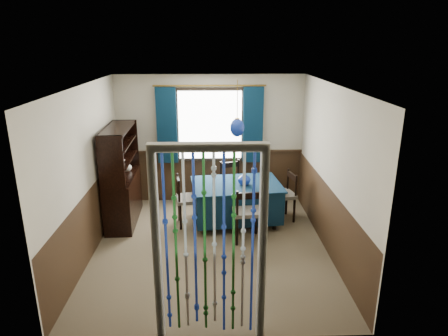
{
  "coord_description": "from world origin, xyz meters",
  "views": [
    {
      "loc": [
        0.03,
        -5.57,
        3.1
      ],
      "look_at": [
        0.23,
        0.6,
        1.11
      ],
      "focal_mm": 32.0,
      "sensor_mm": 36.0,
      "label": 1
    }
  ],
  "objects_px": {
    "chair_far": "(233,184)",
    "chair_left": "(187,199)",
    "vase_table": "(244,179)",
    "bowl_shelf": "(119,162)",
    "sideboard": "(122,190)",
    "vase_sideboard": "(127,166)",
    "chair_right": "(284,195)",
    "pendant_lamp": "(237,127)",
    "dining_table": "(236,200)",
    "chair_near": "(247,212)"
  },
  "relations": [
    {
      "from": "chair_near",
      "to": "chair_left",
      "type": "height_order",
      "value": "chair_near"
    },
    {
      "from": "sideboard",
      "to": "dining_table",
      "type": "bearing_deg",
      "value": -5.23
    },
    {
      "from": "sideboard",
      "to": "pendant_lamp",
      "type": "distance_m",
      "value": 2.3
    },
    {
      "from": "dining_table",
      "to": "pendant_lamp",
      "type": "bearing_deg",
      "value": 173.52
    },
    {
      "from": "chair_far",
      "to": "vase_sideboard",
      "type": "relative_size",
      "value": 4.75
    },
    {
      "from": "pendant_lamp",
      "to": "vase_sideboard",
      "type": "bearing_deg",
      "value": 168.77
    },
    {
      "from": "sideboard",
      "to": "vase_sideboard",
      "type": "bearing_deg",
      "value": 75.41
    },
    {
      "from": "chair_near",
      "to": "bowl_shelf",
      "type": "height_order",
      "value": "bowl_shelf"
    },
    {
      "from": "chair_right",
      "to": "sideboard",
      "type": "distance_m",
      "value": 2.86
    },
    {
      "from": "bowl_shelf",
      "to": "vase_sideboard",
      "type": "height_order",
      "value": "bowl_shelf"
    },
    {
      "from": "pendant_lamp",
      "to": "vase_sideboard",
      "type": "distance_m",
      "value": 2.13
    },
    {
      "from": "vase_table",
      "to": "sideboard",
      "type": "bearing_deg",
      "value": 175.26
    },
    {
      "from": "chair_right",
      "to": "vase_table",
      "type": "bearing_deg",
      "value": 90.34
    },
    {
      "from": "vase_table",
      "to": "chair_right",
      "type": "bearing_deg",
      "value": 12.87
    },
    {
      "from": "sideboard",
      "to": "vase_table",
      "type": "relative_size",
      "value": 8.06
    },
    {
      "from": "chair_left",
      "to": "vase_sideboard",
      "type": "height_order",
      "value": "vase_sideboard"
    },
    {
      "from": "pendant_lamp",
      "to": "vase_table",
      "type": "relative_size",
      "value": 4.38
    },
    {
      "from": "vase_table",
      "to": "vase_sideboard",
      "type": "xyz_separation_m",
      "value": [
        -2.07,
        0.44,
        0.12
      ]
    },
    {
      "from": "chair_far",
      "to": "chair_right",
      "type": "distance_m",
      "value": 1.05
    },
    {
      "from": "sideboard",
      "to": "bowl_shelf",
      "type": "bearing_deg",
      "value": -79.61
    },
    {
      "from": "vase_sideboard",
      "to": "chair_left",
      "type": "bearing_deg",
      "value": -21.83
    },
    {
      "from": "sideboard",
      "to": "pendant_lamp",
      "type": "bearing_deg",
      "value": -5.23
    },
    {
      "from": "vase_sideboard",
      "to": "pendant_lamp",
      "type": "bearing_deg",
      "value": -11.23
    },
    {
      "from": "pendant_lamp",
      "to": "chair_far",
      "type": "bearing_deg",
      "value": 92.34
    },
    {
      "from": "dining_table",
      "to": "vase_table",
      "type": "xyz_separation_m",
      "value": [
        0.13,
        -0.05,
        0.41
      ]
    },
    {
      "from": "pendant_lamp",
      "to": "vase_table",
      "type": "distance_m",
      "value": 0.89
    },
    {
      "from": "vase_sideboard",
      "to": "chair_far",
      "type": "bearing_deg",
      "value": 8.77
    },
    {
      "from": "chair_right",
      "to": "pendant_lamp",
      "type": "bearing_deg",
      "value": 85.02
    },
    {
      "from": "dining_table",
      "to": "bowl_shelf",
      "type": "height_order",
      "value": "bowl_shelf"
    },
    {
      "from": "chair_far",
      "to": "chair_left",
      "type": "xyz_separation_m",
      "value": [
        -0.82,
        -0.73,
        -0.0
      ]
    },
    {
      "from": "vase_table",
      "to": "bowl_shelf",
      "type": "bearing_deg",
      "value": -177.14
    },
    {
      "from": "dining_table",
      "to": "vase_table",
      "type": "distance_m",
      "value": 0.43
    },
    {
      "from": "sideboard",
      "to": "bowl_shelf",
      "type": "distance_m",
      "value": 0.67
    },
    {
      "from": "vase_table",
      "to": "chair_near",
      "type": "bearing_deg",
      "value": -89.33
    },
    {
      "from": "vase_table",
      "to": "chair_left",
      "type": "bearing_deg",
      "value": 179.92
    },
    {
      "from": "chair_far",
      "to": "vase_sideboard",
      "type": "height_order",
      "value": "vase_sideboard"
    },
    {
      "from": "bowl_shelf",
      "to": "chair_near",
      "type": "bearing_deg",
      "value": -14.03
    },
    {
      "from": "chair_far",
      "to": "bowl_shelf",
      "type": "distance_m",
      "value": 2.21
    },
    {
      "from": "chair_near",
      "to": "bowl_shelf",
      "type": "bearing_deg",
      "value": 161.52
    },
    {
      "from": "bowl_shelf",
      "to": "vase_sideboard",
      "type": "xyz_separation_m",
      "value": [
        0.0,
        0.54,
        -0.24
      ]
    },
    {
      "from": "chair_left",
      "to": "sideboard",
      "type": "height_order",
      "value": "sideboard"
    },
    {
      "from": "vase_table",
      "to": "vase_sideboard",
      "type": "relative_size",
      "value": 1.12
    },
    {
      "from": "pendant_lamp",
      "to": "chair_near",
      "type": "bearing_deg",
      "value": -78.72
    },
    {
      "from": "sideboard",
      "to": "vase_sideboard",
      "type": "relative_size",
      "value": 9.03
    },
    {
      "from": "chair_near",
      "to": "vase_sideboard",
      "type": "height_order",
      "value": "vase_sideboard"
    },
    {
      "from": "dining_table",
      "to": "chair_right",
      "type": "bearing_deg",
      "value": 1.07
    },
    {
      "from": "dining_table",
      "to": "chair_near",
      "type": "relative_size",
      "value": 1.77
    },
    {
      "from": "dining_table",
      "to": "chair_right",
      "type": "xyz_separation_m",
      "value": [
        0.85,
        0.11,
        0.04
      ]
    },
    {
      "from": "chair_far",
      "to": "chair_right",
      "type": "relative_size",
      "value": 1.02
    },
    {
      "from": "chair_left",
      "to": "vase_sideboard",
      "type": "xyz_separation_m",
      "value": [
        -1.09,
        0.44,
        0.48
      ]
    }
  ]
}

